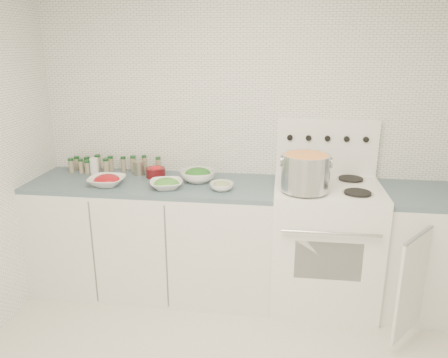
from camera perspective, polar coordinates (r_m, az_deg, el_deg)
room_walls at (r=1.90m, az=3.54°, el=6.76°), size 3.54×3.04×2.52m
counter_left at (r=3.51m, az=-9.04°, el=-7.39°), size 1.85×0.62×0.90m
stove at (r=3.37m, az=12.91°, el=-7.82°), size 0.76×0.70×1.36m
counter_right at (r=3.57m, az=26.23°, el=-8.62°), size 0.89×0.94×0.90m
stock_pot at (r=2.99m, az=10.60°, el=1.05°), size 0.35×0.32×0.25m
bowl_tomato at (r=3.33m, az=-15.05°, el=-0.19°), size 0.26×0.26×0.09m
bowl_snowpea at (r=3.18m, az=-7.55°, el=-0.63°), size 0.29×0.29×0.08m
bowl_broccoli at (r=3.31m, az=-3.43°, el=0.53°), size 0.31×0.31×0.11m
bowl_zucchini at (r=3.11m, az=-0.31°, el=-0.89°), size 0.20×0.20×0.07m
bowl_pepper at (r=3.45m, az=-8.93°, el=0.98°), size 0.15×0.15×0.09m
salt_canister at (r=3.62m, az=-16.58°, el=1.58°), size 0.09×0.09×0.13m
tin_can at (r=3.53m, az=-11.02°, el=1.43°), size 0.11×0.11×0.11m
spice_cluster at (r=3.68m, az=-15.11°, el=1.87°), size 0.74×0.16×0.14m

